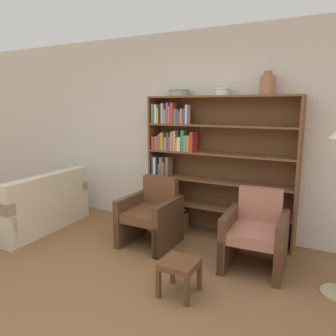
{
  "coord_description": "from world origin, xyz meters",
  "views": [
    {
      "loc": [
        1.66,
        -1.88,
        1.75
      ],
      "look_at": [
        -0.33,
        1.84,
        0.95
      ],
      "focal_mm": 35.0,
      "sensor_mm": 36.0,
      "label": 1
    }
  ],
  "objects_px": {
    "bookshelf": "(204,166)",
    "couch": "(34,208)",
    "vase_tall": "(268,84)",
    "armchair_leather": "(152,214)",
    "bowl_slate": "(179,92)",
    "footstool": "(179,267)",
    "bowl_stoneware": "(222,91)",
    "armchair_cushioned": "(256,233)"
  },
  "relations": [
    {
      "from": "armchair_leather",
      "to": "vase_tall",
      "type": "bearing_deg",
      "value": -152.74
    },
    {
      "from": "bowl_slate",
      "to": "bowl_stoneware",
      "type": "xyz_separation_m",
      "value": [
        0.61,
        0.0,
        0.0
      ]
    },
    {
      "from": "bowl_stoneware",
      "to": "footstool",
      "type": "relative_size",
      "value": 0.62
    },
    {
      "from": "couch",
      "to": "armchair_leather",
      "type": "height_order",
      "value": "armchair_leather"
    },
    {
      "from": "bowl_stoneware",
      "to": "armchair_leather",
      "type": "height_order",
      "value": "bowl_stoneware"
    },
    {
      "from": "vase_tall",
      "to": "armchair_cushioned",
      "type": "xyz_separation_m",
      "value": [
        0.09,
        -0.62,
        -1.62
      ]
    },
    {
      "from": "bowl_slate",
      "to": "armchair_leather",
      "type": "distance_m",
      "value": 1.67
    },
    {
      "from": "bookshelf",
      "to": "footstool",
      "type": "xyz_separation_m",
      "value": [
        0.39,
        -1.52,
        -0.68
      ]
    },
    {
      "from": "armchair_leather",
      "to": "footstool",
      "type": "height_order",
      "value": "armchair_leather"
    },
    {
      "from": "bowl_stoneware",
      "to": "bowl_slate",
      "type": "bearing_deg",
      "value": -180.0
    },
    {
      "from": "bowl_stoneware",
      "to": "vase_tall",
      "type": "xyz_separation_m",
      "value": [
        0.56,
        -0.0,
        0.07
      ]
    },
    {
      "from": "vase_tall",
      "to": "bowl_slate",
      "type": "bearing_deg",
      "value": -180.0
    },
    {
      "from": "couch",
      "to": "armchair_cushioned",
      "type": "height_order",
      "value": "armchair_cushioned"
    },
    {
      "from": "bookshelf",
      "to": "couch",
      "type": "bearing_deg",
      "value": -156.82
    },
    {
      "from": "bookshelf",
      "to": "bowl_slate",
      "type": "distance_m",
      "value": 1.06
    },
    {
      "from": "vase_tall",
      "to": "armchair_cushioned",
      "type": "distance_m",
      "value": 1.73
    },
    {
      "from": "bookshelf",
      "to": "bowl_stoneware",
      "type": "height_order",
      "value": "bowl_stoneware"
    },
    {
      "from": "bowl_stoneware",
      "to": "armchair_leather",
      "type": "distance_m",
      "value": 1.8
    },
    {
      "from": "bowl_stoneware",
      "to": "couch",
      "type": "relative_size",
      "value": 0.14
    },
    {
      "from": "bowl_slate",
      "to": "bookshelf",
      "type": "bearing_deg",
      "value": 1.99
    },
    {
      "from": "vase_tall",
      "to": "armchair_leather",
      "type": "xyz_separation_m",
      "value": [
        -1.24,
        -0.62,
        -1.62
      ]
    },
    {
      "from": "couch",
      "to": "armchair_cushioned",
      "type": "xyz_separation_m",
      "value": [
        3.13,
        0.33,
        0.09
      ]
    },
    {
      "from": "couch",
      "to": "armchair_leather",
      "type": "relative_size",
      "value": 1.82
    },
    {
      "from": "bowl_slate",
      "to": "armchair_leather",
      "type": "bearing_deg",
      "value": -96.76
    },
    {
      "from": "bowl_slate",
      "to": "couch",
      "type": "distance_m",
      "value": 2.66
    },
    {
      "from": "bookshelf",
      "to": "armchair_cushioned",
      "type": "xyz_separation_m",
      "value": [
        0.88,
        -0.63,
        -0.56
      ]
    },
    {
      "from": "couch",
      "to": "footstool",
      "type": "bearing_deg",
      "value": -105.04
    },
    {
      "from": "footstool",
      "to": "bowl_stoneware",
      "type": "bearing_deg",
      "value": 95.83
    },
    {
      "from": "bowl_stoneware",
      "to": "bookshelf",
      "type": "bearing_deg",
      "value": 176.78
    },
    {
      "from": "footstool",
      "to": "couch",
      "type": "bearing_deg",
      "value": 168.09
    },
    {
      "from": "couch",
      "to": "armchair_leather",
      "type": "xyz_separation_m",
      "value": [
        1.8,
        0.33,
        0.09
      ]
    },
    {
      "from": "bookshelf",
      "to": "footstool",
      "type": "distance_m",
      "value": 1.71
    },
    {
      "from": "bookshelf",
      "to": "bowl_stoneware",
      "type": "relative_size",
      "value": 9.62
    },
    {
      "from": "bookshelf",
      "to": "armchair_cushioned",
      "type": "bearing_deg",
      "value": -35.67
    },
    {
      "from": "armchair_leather",
      "to": "footstool",
      "type": "xyz_separation_m",
      "value": [
        0.83,
        -0.89,
        -0.12
      ]
    },
    {
      "from": "bookshelf",
      "to": "armchair_leather",
      "type": "height_order",
      "value": "bookshelf"
    },
    {
      "from": "bookshelf",
      "to": "footstool",
      "type": "height_order",
      "value": "bookshelf"
    },
    {
      "from": "bowl_slate",
      "to": "footstool",
      "type": "xyz_separation_m",
      "value": [
        0.76,
        -1.51,
        -1.66
      ]
    },
    {
      "from": "bowl_stoneware",
      "to": "couch",
      "type": "bearing_deg",
      "value": -159.05
    },
    {
      "from": "bowl_stoneware",
      "to": "vase_tall",
      "type": "relative_size",
      "value": 0.76
    },
    {
      "from": "couch",
      "to": "footstool",
      "type": "xyz_separation_m",
      "value": [
        2.63,
        -0.56,
        -0.03
      ]
    },
    {
      "from": "couch",
      "to": "armchair_leather",
      "type": "bearing_deg",
      "value": -82.64
    }
  ]
}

